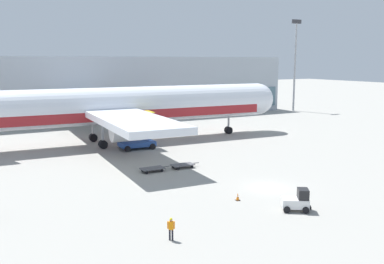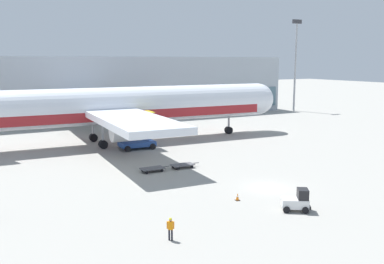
# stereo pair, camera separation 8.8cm
# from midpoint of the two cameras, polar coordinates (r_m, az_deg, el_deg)

# --- Properties ---
(ground_plane) EXTENTS (400.00, 400.00, 0.00)m
(ground_plane) POSITION_cam_midpoint_polar(r_m,az_deg,el_deg) (45.78, 10.18, -7.35)
(ground_plane) COLOR #9E9B93
(terminal_building) EXTENTS (90.00, 18.20, 14.00)m
(terminal_building) POSITION_cam_midpoint_polar(r_m,az_deg,el_deg) (102.46, -11.73, 5.86)
(terminal_building) COLOR #9EA8B2
(terminal_building) RESTS_ON ground_plane
(light_mast) EXTENTS (2.80, 0.50, 23.53)m
(light_mast) POSITION_cam_midpoint_polar(r_m,az_deg,el_deg) (115.84, 13.67, 9.47)
(light_mast) COLOR #9EA0A5
(light_mast) RESTS_ON ground_plane
(airplane_main) EXTENTS (58.10, 48.36, 17.00)m
(airplane_main) POSITION_cam_midpoint_polar(r_m,az_deg,el_deg) (69.12, -9.83, 3.29)
(airplane_main) COLOR silver
(airplane_main) RESTS_ON ground_plane
(scissor_lift_loader) EXTENTS (5.35, 3.61, 5.58)m
(scissor_lift_loader) POSITION_cam_midpoint_polar(r_m,az_deg,el_deg) (64.67, -7.34, -0.40)
(scissor_lift_loader) COLOR #284C99
(scissor_lift_loader) RESTS_ON ground_plane
(baggage_tug_mid) EXTENTS (2.81, 2.59, 2.00)m
(baggage_tug_mid) POSITION_cam_midpoint_polar(r_m,az_deg,el_deg) (39.42, 13.90, -8.93)
(baggage_tug_mid) COLOR silver
(baggage_tug_mid) RESTS_ON ground_plane
(baggage_dolly_lead) EXTENTS (3.71, 1.52, 0.48)m
(baggage_dolly_lead) POSITION_cam_midpoint_polar(r_m,az_deg,el_deg) (51.52, -5.26, -4.88)
(baggage_dolly_lead) COLOR #56565B
(baggage_dolly_lead) RESTS_ON ground_plane
(baggage_dolly_second) EXTENTS (3.71, 1.52, 0.48)m
(baggage_dolly_second) POSITION_cam_midpoint_polar(r_m,az_deg,el_deg) (53.06, -1.20, -4.42)
(baggage_dolly_second) COLOR #56565B
(baggage_dolly_second) RESTS_ON ground_plane
(ground_crew_near) EXTENTS (0.50, 0.37, 1.75)m
(ground_crew_near) POSITION_cam_midpoint_polar(r_m,az_deg,el_deg) (32.32, -2.80, -12.54)
(ground_crew_near) COLOR black
(ground_crew_near) RESTS_ON ground_plane
(traffic_cone_near) EXTENTS (0.40, 0.40, 0.73)m
(traffic_cone_near) POSITION_cam_midpoint_polar(r_m,az_deg,el_deg) (41.35, 6.14, -8.58)
(traffic_cone_near) COLOR black
(traffic_cone_near) RESTS_ON ground_plane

